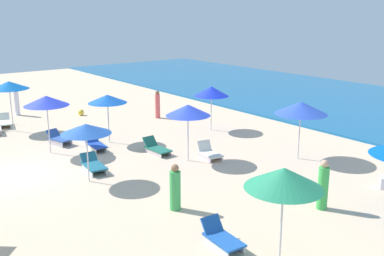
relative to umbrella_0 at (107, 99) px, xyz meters
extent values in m
plane|color=beige|center=(2.00, -4.93, -2.12)|extent=(60.00, 60.00, 0.00)
cube|color=#175E96|center=(2.00, 17.33, -2.06)|extent=(60.00, 15.48, 0.12)
cylinder|color=silver|center=(0.00, 0.00, -1.15)|extent=(0.05, 0.05, 1.93)
cone|color=blue|center=(0.00, 0.00, 0.00)|extent=(1.83, 1.83, 0.39)
cube|color=silver|center=(0.83, -1.32, -1.99)|extent=(1.10, 0.10, 0.25)
cube|color=silver|center=(0.86, -0.84, -1.99)|extent=(1.10, 0.10, 0.25)
cube|color=#2046B1|center=(0.85, -1.08, -1.84)|extent=(1.25, 0.64, 0.06)
cube|color=#2046B1|center=(0.29, -1.05, -1.61)|extent=(0.43, 0.56, 0.49)
cube|color=silver|center=(-0.82, -1.02, -2.02)|extent=(1.12, 0.14, 0.20)
cube|color=silver|center=(-0.77, -0.46, -2.02)|extent=(1.12, 0.14, 0.20)
cube|color=#0F7966|center=(-0.80, -0.74, -1.89)|extent=(1.30, 0.77, 0.06)
cube|color=#0F7966|center=(-1.36, -0.69, -1.71)|extent=(0.42, 0.66, 0.38)
cylinder|color=silver|center=(4.11, -2.95, -1.20)|extent=(0.05, 0.05, 1.84)
cone|color=#2557B4|center=(4.11, -2.95, -0.10)|extent=(1.82, 1.82, 0.36)
cube|color=silver|center=(3.26, -2.63, -2.00)|extent=(1.18, 0.16, 0.22)
cube|color=silver|center=(3.32, -2.07, -2.00)|extent=(1.18, 0.16, 0.22)
cube|color=#1E6177|center=(3.29, -2.35, -1.86)|extent=(1.37, 0.80, 0.06)
cube|color=#1E6177|center=(2.69, -2.29, -1.69)|extent=(0.40, 0.66, 0.37)
cylinder|color=silver|center=(-4.94, -3.02, -1.01)|extent=(0.05, 0.05, 2.22)
cone|color=#0B5DB4|center=(-4.94, -3.02, 0.31)|extent=(1.99, 1.99, 0.41)
cube|color=silver|center=(-6.17, -3.34, -2.01)|extent=(1.19, 0.30, 0.21)
cube|color=silver|center=(-6.06, -2.88, -2.01)|extent=(1.19, 0.30, 0.21)
cube|color=white|center=(-6.11, -3.11, -1.88)|extent=(1.44, 0.84, 0.06)
cube|color=white|center=(-6.72, -2.97, -1.69)|extent=(0.40, 0.58, 0.40)
cube|color=silver|center=(-4.94, -3.71, -1.99)|extent=(1.20, 0.26, 0.25)
cylinder|color=silver|center=(-0.09, -2.85, -1.04)|extent=(0.05, 0.05, 2.15)
cone|color=blue|center=(-0.09, -2.85, 0.25)|extent=(1.92, 1.92, 0.43)
cube|color=silver|center=(-0.98, -2.26, -1.99)|extent=(1.02, 0.30, 0.25)
cube|color=silver|center=(-1.12, -1.75, -1.99)|extent=(1.02, 0.30, 0.25)
cube|color=#3257A2|center=(-1.05, -2.01, -1.83)|extent=(1.28, 0.90, 0.06)
cube|color=#3257A2|center=(-1.56, -2.14, -1.66)|extent=(0.51, 0.67, 0.38)
cylinder|color=silver|center=(4.44, 1.38, -1.14)|extent=(0.05, 0.05, 1.94)
cone|color=blue|center=(4.44, 1.38, 0.06)|extent=(1.85, 1.85, 0.46)
cube|color=silver|center=(2.95, 0.60, -2.02)|extent=(1.16, 0.11, 0.19)
cube|color=silver|center=(2.91, 1.13, -2.02)|extent=(1.16, 0.11, 0.19)
cube|color=#226C58|center=(2.93, 0.86, -1.89)|extent=(1.32, 0.70, 0.06)
cube|color=#226C58|center=(2.34, 0.83, -1.69)|extent=(0.42, 0.62, 0.45)
cube|color=silver|center=(4.81, 1.98, -2.02)|extent=(1.01, 0.21, 0.19)
cube|color=silver|center=(4.89, 2.52, -2.02)|extent=(1.01, 0.21, 0.19)
cube|color=white|center=(4.85, 2.25, -1.90)|extent=(1.23, 0.82, 0.06)
cube|color=white|center=(4.34, 2.33, -1.68)|extent=(0.37, 0.64, 0.46)
cylinder|color=silver|center=(12.09, -1.52, -1.12)|extent=(0.05, 0.05, 2.00)
cone|color=#268A5D|center=(12.09, -1.52, 0.14)|extent=(1.91, 1.91, 0.52)
cube|color=silver|center=(10.68, -2.41, -2.02)|extent=(1.07, 0.12, 0.20)
cube|color=silver|center=(10.72, -1.89, -2.02)|extent=(1.07, 0.12, 0.20)
cube|color=#1F54AD|center=(10.70, -2.15, -1.89)|extent=(1.23, 0.70, 0.06)
cube|color=#1F54AD|center=(10.16, -2.11, -1.68)|extent=(0.38, 0.60, 0.44)
cylinder|color=silver|center=(1.21, 5.32, -1.21)|extent=(0.05, 0.05, 1.82)
cone|color=#192FDD|center=(1.21, 5.32, -0.04)|extent=(1.80, 1.80, 0.51)
cylinder|color=silver|center=(7.10, 5.24, -1.14)|extent=(0.05, 0.05, 1.96)
cone|color=blue|center=(7.10, 5.24, 0.10)|extent=(2.19, 2.19, 0.51)
cylinder|color=green|center=(10.78, 1.92, -1.42)|extent=(0.47, 0.47, 1.39)
sphere|color=tan|center=(10.78, 1.92, -0.61)|extent=(0.26, 0.26, 0.26)
cylinder|color=green|center=(7.99, -1.80, -1.48)|extent=(0.49, 0.49, 1.27)
sphere|color=#976949|center=(7.99, -1.80, -0.73)|extent=(0.25, 0.25, 0.25)
cylinder|color=silver|center=(-8.53, -1.72, -1.40)|extent=(0.40, 0.40, 1.42)
sphere|color=tan|center=(-8.53, -1.72, -0.59)|extent=(0.24, 0.24, 0.24)
cylinder|color=#EA5B5B|center=(-2.78, 4.59, -1.42)|extent=(0.37, 0.37, 1.40)
sphere|color=#8A6447|center=(-2.78, 4.59, -0.61)|extent=(0.25, 0.25, 0.25)
sphere|color=yellow|center=(-6.15, 1.29, -1.94)|extent=(0.36, 0.36, 0.36)
cube|color=white|center=(11.08, 5.10, -1.91)|extent=(0.51, 0.53, 0.41)
camera|label=1|loc=(18.64, -9.30, 4.00)|focal=41.66mm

